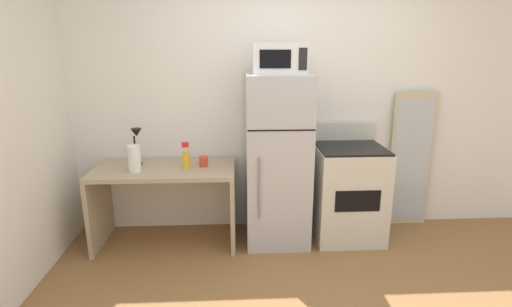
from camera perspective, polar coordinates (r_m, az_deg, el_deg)
wall_back_white at (r=3.91m, az=5.17°, el=7.65°), size 5.00×0.10×2.60m
desk at (r=3.74m, az=-13.19°, el=-5.18°), size 1.30×0.64×0.75m
desk_lamp at (r=3.75m, az=-17.23°, el=1.86°), size 0.14×0.12×0.35m
paper_towel_roll at (r=3.60m, az=-17.48°, el=-0.73°), size 0.11×0.11×0.24m
coffee_mug at (r=3.63m, az=-7.73°, el=-1.16°), size 0.08×0.08×0.09m
spray_bottle at (r=3.58m, az=-10.27°, el=-0.67°), size 0.06×0.06×0.25m
refrigerator at (r=3.63m, az=3.14°, el=-1.00°), size 0.58×0.63×1.60m
microwave at (r=3.46m, az=3.41°, el=13.81°), size 0.46×0.35×0.26m
oven_range at (r=3.88m, az=13.39°, el=-5.51°), size 0.64×0.61×1.10m
leaning_mirror at (r=4.29m, az=21.82°, el=-0.93°), size 0.44×0.03×1.40m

